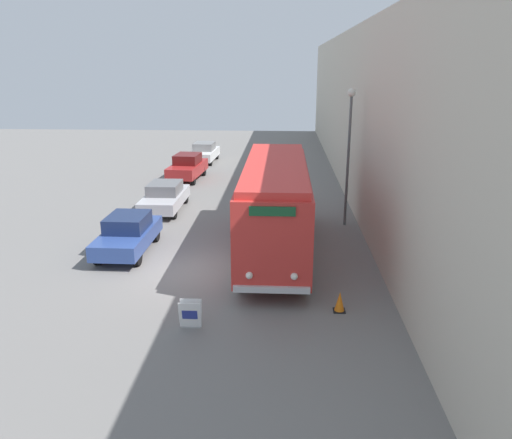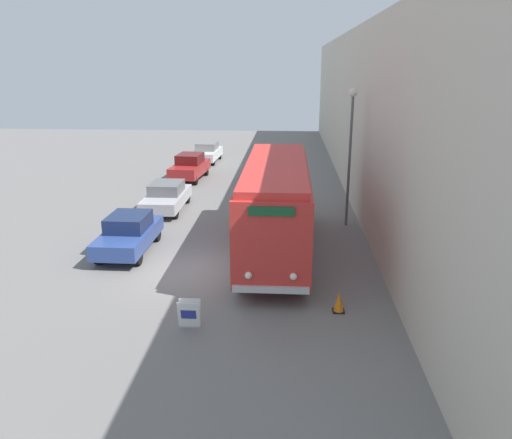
# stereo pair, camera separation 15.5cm
# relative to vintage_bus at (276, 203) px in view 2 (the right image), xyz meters

# --- Properties ---
(ground_plane) EXTENTS (80.00, 80.00, 0.00)m
(ground_plane) POSITION_rel_vintage_bus_xyz_m (-3.09, -2.16, -1.99)
(ground_plane) COLOR slate
(building_wall_right) EXTENTS (0.30, 60.00, 8.93)m
(building_wall_right) POSITION_rel_vintage_bus_xyz_m (3.94, 7.84, 2.48)
(building_wall_right) COLOR beige
(building_wall_right) RESTS_ON ground_plane
(vintage_bus) EXTENTS (2.43, 9.78, 3.54)m
(vintage_bus) POSITION_rel_vintage_bus_xyz_m (0.00, 0.00, 0.00)
(vintage_bus) COLOR black
(vintage_bus) RESTS_ON ground_plane
(sign_board) EXTENTS (0.62, 0.30, 0.80)m
(sign_board) POSITION_rel_vintage_bus_xyz_m (-2.23, -6.09, -1.60)
(sign_board) COLOR gray
(sign_board) RESTS_ON ground_plane
(streetlamp) EXTENTS (0.36, 0.36, 6.09)m
(streetlamp) POSITION_rel_vintage_bus_xyz_m (3.16, 3.62, 1.99)
(streetlamp) COLOR #595E60
(streetlamp) RESTS_ON ground_plane
(parked_car_near) EXTENTS (1.76, 4.07, 1.49)m
(parked_car_near) POSITION_rel_vintage_bus_xyz_m (-5.71, -0.38, -1.24)
(parked_car_near) COLOR black
(parked_car_near) RESTS_ON ground_plane
(parked_car_mid) EXTENTS (1.78, 4.27, 1.40)m
(parked_car_mid) POSITION_rel_vintage_bus_xyz_m (-5.64, 5.56, -1.28)
(parked_car_mid) COLOR black
(parked_car_mid) RESTS_ON ground_plane
(parked_car_far) EXTENTS (2.06, 4.28, 1.63)m
(parked_car_far) POSITION_rel_vintage_bus_xyz_m (-5.82, 12.65, -1.16)
(parked_car_far) COLOR black
(parked_car_far) RESTS_ON ground_plane
(parked_car_distant) EXTENTS (1.89, 4.15, 1.46)m
(parked_car_distant) POSITION_rel_vintage_bus_xyz_m (-5.70, 18.73, -1.26)
(parked_car_distant) COLOR black
(parked_car_distant) RESTS_ON ground_plane
(traffic_cone) EXTENTS (0.36, 0.36, 0.63)m
(traffic_cone) POSITION_rel_vintage_bus_xyz_m (2.03, -4.91, -1.68)
(traffic_cone) COLOR black
(traffic_cone) RESTS_ON ground_plane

